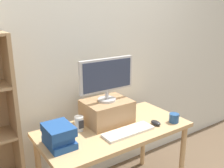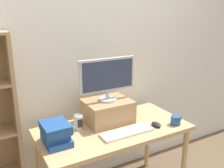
% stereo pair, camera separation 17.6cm
% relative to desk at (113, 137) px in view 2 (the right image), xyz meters
% --- Properties ---
extents(back_wall, '(7.00, 0.08, 2.60)m').
position_rel_desk_xyz_m(back_wall, '(0.00, 0.48, 0.64)').
color(back_wall, silver).
rests_on(back_wall, ground_plane).
extents(desk, '(1.29, 0.65, 0.75)m').
position_rel_desk_xyz_m(desk, '(0.00, 0.00, 0.00)').
color(desk, tan).
rests_on(desk, ground_plane).
extents(riser_box, '(0.41, 0.33, 0.20)m').
position_rel_desk_xyz_m(riser_box, '(0.02, 0.14, 0.19)').
color(riser_box, '#A87F56').
rests_on(riser_box, desk).
extents(computer_monitor, '(0.52, 0.16, 0.38)m').
position_rel_desk_xyz_m(computer_monitor, '(0.02, 0.13, 0.51)').
color(computer_monitor, '#B7B7BA').
rests_on(computer_monitor, riser_box).
extents(keyboard, '(0.45, 0.15, 0.02)m').
position_rel_desk_xyz_m(keyboard, '(0.04, -0.15, 0.10)').
color(keyboard, silver).
rests_on(keyboard, desk).
extents(computer_mouse, '(0.06, 0.10, 0.04)m').
position_rel_desk_xyz_m(computer_mouse, '(0.34, -0.16, 0.11)').
color(computer_mouse, black).
rests_on(computer_mouse, desk).
extents(book_stack, '(0.19, 0.26, 0.17)m').
position_rel_desk_xyz_m(book_stack, '(-0.51, -0.02, 0.17)').
color(book_stack, navy).
rests_on(book_stack, desk).
extents(coffee_mug, '(0.11, 0.09, 0.08)m').
position_rel_desk_xyz_m(coffee_mug, '(0.51, -0.22, 0.13)').
color(coffee_mug, '#234C84').
rests_on(coffee_mug, desk).
extents(desk_speaker, '(0.08, 0.08, 0.13)m').
position_rel_desk_xyz_m(desk_speaker, '(-0.27, 0.12, 0.15)').
color(desk_speaker, silver).
rests_on(desk_speaker, desk).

